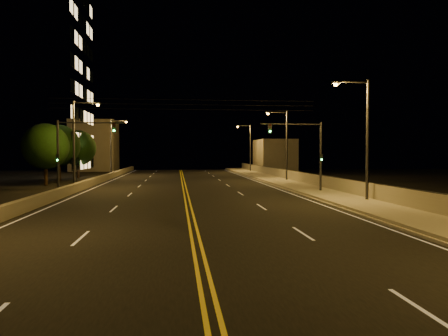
{
  "coord_description": "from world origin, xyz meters",
  "views": [
    {
      "loc": [
        -0.71,
        -7.13,
        3.38
      ],
      "look_at": [
        2.0,
        18.0,
        2.5
      ],
      "focal_mm": 35.0,
      "sensor_mm": 36.0,
      "label": 1
    }
  ],
  "objects": [
    {
      "name": "road",
      "position": [
        0.0,
        20.0,
        0.01
      ],
      "size": [
        18.0,
        120.0,
        0.02
      ],
      "primitive_type": "cube",
      "color": "black",
      "rests_on": "ground"
    },
    {
      "name": "sidewalk",
      "position": [
        10.8,
        20.0,
        0.15
      ],
      "size": [
        3.6,
        120.0,
        0.3
      ],
      "primitive_type": "cube",
      "color": "gray",
      "rests_on": "ground"
    },
    {
      "name": "curb",
      "position": [
        8.93,
        20.0,
        0.07
      ],
      "size": [
        0.14,
        120.0,
        0.15
      ],
      "primitive_type": "cube",
      "color": "gray",
      "rests_on": "ground"
    },
    {
      "name": "parapet_wall",
      "position": [
        12.45,
        20.0,
        0.8
      ],
      "size": [
        0.3,
        120.0,
        1.0
      ],
      "primitive_type": "cube",
      "color": "gray",
      "rests_on": "sidewalk"
    },
    {
      "name": "jersey_barrier",
      "position": [
        -9.4,
        20.0,
        0.38
      ],
      "size": [
        0.45,
        120.0,
        0.75
      ],
      "primitive_type": "cube",
      "color": "gray",
      "rests_on": "ground"
    },
    {
      "name": "distant_building_right",
      "position": [
        16.5,
        68.97,
        2.86
      ],
      "size": [
        6.0,
        10.0,
        5.71
      ],
      "primitive_type": "cube",
      "color": "slate",
      "rests_on": "ground"
    },
    {
      "name": "distant_building_left",
      "position": [
        -16.0,
        76.35,
        4.69
      ],
      "size": [
        8.0,
        8.0,
        9.39
      ],
      "primitive_type": "cube",
      "color": "slate",
      "rests_on": "ground"
    },
    {
      "name": "parapet_rail",
      "position": [
        12.45,
        20.0,
        1.33
      ],
      "size": [
        0.06,
        120.0,
        0.06
      ],
      "primitive_type": "cylinder",
      "rotation": [
        1.57,
        0.0,
        0.0
      ],
      "color": "black",
      "rests_on": "parapet_wall"
    },
    {
      "name": "lane_markings",
      "position": [
        0.0,
        19.93,
        0.02
      ],
      "size": [
        17.32,
        116.0,
        0.0
      ],
      "color": "silver",
      "rests_on": "road"
    },
    {
      "name": "streetlight_1",
      "position": [
        11.49,
        20.5,
        4.77
      ],
      "size": [
        2.55,
        0.28,
        8.17
      ],
      "color": "#2D2D33",
      "rests_on": "ground"
    },
    {
      "name": "streetlight_2",
      "position": [
        11.49,
        41.8,
        4.77
      ],
      "size": [
        2.55,
        0.28,
        8.17
      ],
      "color": "#2D2D33",
      "rests_on": "ground"
    },
    {
      "name": "streetlight_3",
      "position": [
        11.49,
        66.67,
        4.77
      ],
      "size": [
        2.55,
        0.28,
        8.17
      ],
      "color": "#2D2D33",
      "rests_on": "ground"
    },
    {
      "name": "streetlight_5",
      "position": [
        -9.89,
        34.51,
        4.77
      ],
      "size": [
        2.55,
        0.28,
        8.17
      ],
      "color": "#2D2D33",
      "rests_on": "ground"
    },
    {
      "name": "streetlight_6",
      "position": [
        -9.89,
        57.31,
        4.77
      ],
      "size": [
        2.55,
        0.28,
        8.17
      ],
      "color": "#2D2D33",
      "rests_on": "ground"
    },
    {
      "name": "traffic_signal_right",
      "position": [
        9.98,
        27.51,
        3.75
      ],
      "size": [
        5.11,
        0.31,
        5.9
      ],
      "color": "#2D2D33",
      "rests_on": "ground"
    },
    {
      "name": "traffic_signal_left",
      "position": [
        -8.78,
        27.51,
        3.75
      ],
      "size": [
        5.11,
        0.31,
        5.9
      ],
      "color": "#2D2D33",
      "rests_on": "ground"
    },
    {
      "name": "overhead_wires",
      "position": [
        0.0,
        29.5,
        7.4
      ],
      "size": [
        22.0,
        0.03,
        0.83
      ],
      "color": "black"
    },
    {
      "name": "tree_0",
      "position": [
        -14.25,
        39.76,
        4.05
      ],
      "size": [
        4.75,
        4.75,
        6.43
      ],
      "color": "black",
      "rests_on": "ground"
    },
    {
      "name": "tree_1",
      "position": [
        -14.93,
        47.6,
        4.28
      ],
      "size": [
        5.01,
        5.01,
        6.79
      ],
      "color": "black",
      "rests_on": "ground"
    },
    {
      "name": "tree_2",
      "position": [
        -13.76,
        52.38,
        4.02
      ],
      "size": [
        4.71,
        4.71,
        6.39
      ],
      "color": "black",
      "rests_on": "ground"
    }
  ]
}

